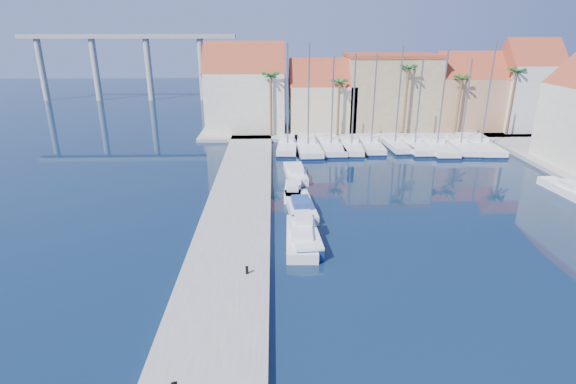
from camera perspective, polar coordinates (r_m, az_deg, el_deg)
The scene contains 31 objects.
ground at distance 29.77m, azimuth 9.53°, elevation -12.40°, with size 260.00×260.00×0.00m, color black.
quay_west at distance 41.27m, azimuth -6.41°, elevation -2.22°, with size 6.00×77.00×0.50m, color gray.
shore_north at distance 75.83m, azimuth 10.20°, elevation 7.97°, with size 54.00×16.00×0.50m, color gray.
bollard at distance 30.32m, azimuth -5.23°, elevation -9.85°, with size 0.21×0.21×0.52m, color black.
fishing_boat at distance 35.13m, azimuth 2.16°, elevation -5.46°, with size 2.38×6.09×2.09m.
motorboat_west_0 at distance 35.20m, azimuth 1.71°, elevation -5.74°, with size 2.55×7.28×1.40m.
motorboat_west_1 at distance 41.16m, azimuth 1.59°, elevation -1.77°, with size 2.84×7.24×1.40m.
motorboat_west_2 at distance 44.97m, azimuth 0.62°, elevation 0.18°, with size 1.93×5.16×1.40m.
motorboat_west_3 at distance 50.53m, azimuth 0.94°, elevation 2.46°, with size 2.57×6.84×1.40m.
motorboat_east_1 at distance 53.64m, azimuth 31.79°, elevation 0.40°, with size 2.54×6.24×1.40m.
sailboat_0 at distance 62.38m, azimuth -0.04°, elevation 6.01°, with size 3.35×9.93×14.06m.
sailboat_1 at distance 62.23m, azimuth 2.47°, elevation 5.92°, with size 3.53×11.73×14.03m.
sailboat_2 at distance 62.91m, azimuth 5.40°, elevation 6.00°, with size 3.28×11.08×12.45m.
sailboat_3 at distance 62.97m, azimuth 8.02°, elevation 5.92°, with size 3.44×10.23×12.75m.
sailboat_4 at distance 63.95m, azimuth 10.43°, elevation 6.01°, with size 2.73×9.72×12.72m.
sailboat_5 at distance 65.06m, azimuth 13.28°, elevation 6.06°, with size 3.16×9.67×13.75m.
sailboat_6 at distance 65.19m, azimuth 15.64°, elevation 5.85°, with size 2.85×10.50×12.09m.
sailboat_7 at distance 65.77m, azimuth 18.22°, elevation 5.70°, with size 3.28×11.58×13.34m.
sailboat_8 at distance 67.08m, azimuth 20.90°, elevation 5.65°, with size 3.70×11.13×12.20m.
sailboat_9 at distance 68.28m, azimuth 23.08°, elevation 5.61°, with size 3.61×11.81×14.22m.
building_0 at distance 72.29m, azimuth -5.42°, elevation 12.65°, with size 12.30×9.00×13.50m.
building_1 at distance 72.72m, azimuth 4.29°, elevation 11.75°, with size 10.30×8.00×11.00m.
building_2 at distance 75.50m, azimuth 12.76°, elevation 12.37°, with size 14.20×10.20×11.50m.
building_3 at distance 78.45m, azimuth 21.61°, elevation 11.46°, with size 10.30×8.00×12.00m.
building_4 at distance 81.38m, azimuth 27.93°, elevation 11.61°, with size 8.30×8.00×14.00m.
palm_0 at distance 66.89m, azimuth -2.22°, elevation 14.33°, with size 2.60×2.60×10.15m.
palm_1 at distance 67.68m, azimuth 6.53°, elevation 13.48°, with size 2.60×2.60×9.15m.
palm_2 at distance 69.61m, azimuth 15.05°, elevation 14.69°, with size 2.60×2.60×11.15m.
palm_3 at distance 72.40m, azimuth 21.18°, elevation 13.10°, with size 2.60×2.60×9.65m.
palm_4 at distance 75.73m, azimuth 27.01°, elevation 13.27°, with size 2.60×2.60×10.65m.
viaduct at distance 111.82m, azimuth -20.05°, elevation 16.14°, with size 48.00×2.20×14.45m.
Camera 1 is at (-5.59, -24.54, 15.89)m, focal length 28.00 mm.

